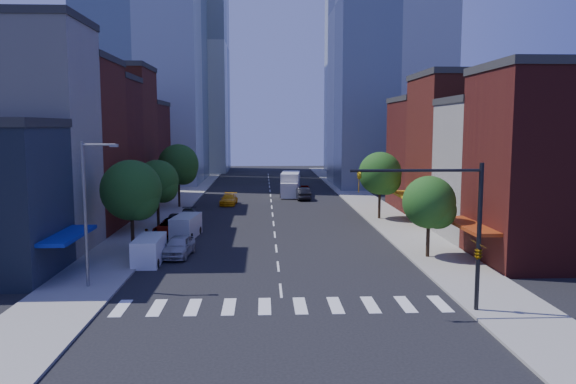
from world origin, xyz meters
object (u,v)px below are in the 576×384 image
at_px(parked_car_front, 179,246).
at_px(pedestrian_near, 147,239).
at_px(pedestrian_far, 137,249).
at_px(cargo_van_far, 186,227).
at_px(parked_car_third, 172,227).
at_px(cargo_van_near, 149,250).
at_px(taxi, 229,199).
at_px(box_truck, 290,185).
at_px(traffic_car_oncoming, 302,194).
at_px(parked_car_second, 177,222).
at_px(traffic_car_far, 305,190).
at_px(parked_car_rear, 188,215).

relative_size(parked_car_front, pedestrian_near, 2.91).
bearing_deg(pedestrian_far, parked_car_front, 140.21).
distance_m(cargo_van_far, pedestrian_far, 9.45).
xyz_separation_m(parked_car_third, pedestrian_far, (-1.00, -10.02, 0.14)).
bearing_deg(cargo_van_near, taxi, 82.18).
distance_m(parked_car_front, pedestrian_far, 3.28).
bearing_deg(box_truck, traffic_car_oncoming, -65.64).
distance_m(parked_car_second, traffic_car_oncoming, 25.97).
relative_size(parked_car_second, traffic_car_oncoming, 0.89).
height_order(cargo_van_near, taxi, cargo_van_near).
distance_m(parked_car_front, traffic_car_far, 41.45).
height_order(cargo_van_near, pedestrian_far, cargo_van_near).
height_order(parked_car_second, cargo_van_near, cargo_van_near).
relative_size(parked_car_front, traffic_car_far, 1.11).
bearing_deg(parked_car_third, pedestrian_near, -95.08).
relative_size(cargo_van_far, pedestrian_far, 3.13).
bearing_deg(traffic_car_far, parked_car_rear, 61.73).
distance_m(cargo_van_far, traffic_car_oncoming, 28.94).
relative_size(parked_car_second, cargo_van_far, 0.90).
bearing_deg(pedestrian_far, parked_car_rear, -163.50).
bearing_deg(traffic_car_oncoming, parked_car_second, 53.42).
bearing_deg(parked_car_front, cargo_van_near, -125.59).
height_order(cargo_van_near, box_truck, box_truck).
xyz_separation_m(cargo_van_far, traffic_car_far, (13.22, 31.89, -0.26)).
bearing_deg(parked_car_front, taxi, 90.89).
relative_size(parked_car_rear, traffic_car_far, 1.03).
distance_m(traffic_car_oncoming, pedestrian_far, 38.25).
height_order(cargo_van_near, traffic_car_oncoming, cargo_van_near).
distance_m(parked_car_second, cargo_van_far, 4.36).
relative_size(taxi, traffic_car_oncoming, 0.97).
bearing_deg(box_truck, parked_car_second, -109.65).
relative_size(traffic_car_far, box_truck, 0.50).
xyz_separation_m(parked_car_second, pedestrian_near, (-1.00, -9.43, 0.24)).
distance_m(parked_car_second, pedestrian_far, 13.32).
height_order(parked_car_second, traffic_car_oncoming, traffic_car_oncoming).
bearing_deg(parked_car_third, parked_car_second, 94.12).
bearing_deg(pedestrian_near, box_truck, -5.65).
xyz_separation_m(parked_car_second, parked_car_rear, (0.42, 4.70, -0.08)).
relative_size(taxi, traffic_car_far, 1.12).
xyz_separation_m(cargo_van_far, pedestrian_far, (-2.37, -9.15, -0.06)).
distance_m(cargo_van_near, traffic_car_oncoming, 38.40).
relative_size(parked_car_front, pedestrian_far, 3.04).
height_order(cargo_van_far, traffic_car_oncoming, cargo_van_far).
distance_m(parked_car_second, box_truck, 29.06).
relative_size(taxi, box_truck, 0.56).
xyz_separation_m(taxi, traffic_car_far, (10.59, 10.66, 0.03)).
xyz_separation_m(parked_car_second, box_truck, (12.39, 26.28, 0.86)).
height_order(parked_car_third, box_truck, box_truck).
bearing_deg(taxi, pedestrian_near, -97.20).
relative_size(parked_car_third, pedestrian_far, 3.64).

